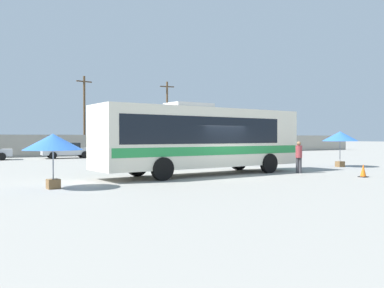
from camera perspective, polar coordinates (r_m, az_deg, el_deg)
The scene contains 11 objects.
ground_plane at distance 29.11m, azimuth -6.91°, elevation -2.83°, with size 300.00×300.00×0.00m, color gray.
perimeter_wall at distance 43.30m, azimuth -14.84°, elevation -0.18°, with size 80.00×0.30×2.17m, color #9E998C.
coach_bus_cream_green at distance 20.66m, azimuth 1.23°, elevation 0.98°, with size 11.57×3.46×3.62m.
attendant_by_bus_door at distance 22.40m, azimuth 14.80°, elevation -1.53°, with size 0.46×0.46×1.70m.
vendor_umbrella_near_gate_blue at distance 15.99m, azimuth -18.96°, elevation 0.15°, with size 2.20×2.20×2.05m.
vendor_umbrella_secondary_blue at distance 27.94m, azimuth 20.11°, elevation 0.95°, with size 2.28×2.28×2.30m.
parked_car_third_silver at distance 38.73m, azimuth -17.20°, elevation -0.80°, with size 4.58×2.17×1.42m.
parked_car_rightmost_silver at distance 41.19m, azimuth -9.48°, elevation -0.66°, with size 4.31×2.22×1.44m.
utility_pole_near at distance 46.05m, azimuth -14.91°, elevation 4.14°, with size 1.79×0.44×8.62m.
utility_pole_far at distance 49.94m, azimuth -3.52°, elevation 3.98°, with size 1.80×0.40×8.73m.
traffic_cone_on_apron at distance 21.21m, azimuth 22.94°, elevation -3.49°, with size 0.36×0.36×0.64m.
Camera 1 is at (-11.52, -16.67, 1.93)m, focal length 37.92 mm.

